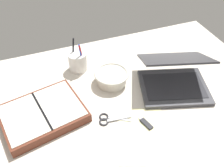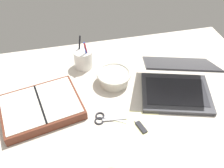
{
  "view_description": "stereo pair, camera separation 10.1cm",
  "coord_description": "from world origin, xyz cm",
  "px_view_note": "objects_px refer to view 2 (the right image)",
  "views": [
    {
      "loc": [
        -31.59,
        -67.48,
        82.56
      ],
      "look_at": [
        -4.34,
        5.87,
        9.0
      ],
      "focal_mm": 40.0,
      "sensor_mm": 36.0,
      "label": 1
    },
    {
      "loc": [
        -21.94,
        -70.37,
        82.56
      ],
      "look_at": [
        -4.34,
        5.87,
        9.0
      ],
      "focal_mm": 40.0,
      "sensor_mm": 36.0,
      "label": 2
    }
  ],
  "objects_px": {
    "bowl": "(114,77)",
    "laptop": "(177,83)",
    "pen_cup": "(83,59)",
    "scissors": "(103,118)",
    "planner": "(41,107)"
  },
  "relations": [
    {
      "from": "planner",
      "to": "scissors",
      "type": "height_order",
      "value": "planner"
    },
    {
      "from": "bowl",
      "to": "scissors",
      "type": "height_order",
      "value": "bowl"
    },
    {
      "from": "pen_cup",
      "to": "scissors",
      "type": "relative_size",
      "value": 1.23
    },
    {
      "from": "pen_cup",
      "to": "planner",
      "type": "relative_size",
      "value": 0.45
    },
    {
      "from": "pen_cup",
      "to": "scissors",
      "type": "bearing_deg",
      "value": -85.61
    },
    {
      "from": "laptop",
      "to": "planner",
      "type": "xyz_separation_m",
      "value": [
        -0.6,
        0.02,
        -0.03
      ]
    },
    {
      "from": "scissors",
      "to": "laptop",
      "type": "bearing_deg",
      "value": 31.79
    },
    {
      "from": "laptop",
      "to": "bowl",
      "type": "relative_size",
      "value": 2.31
    },
    {
      "from": "bowl",
      "to": "laptop",
      "type": "bearing_deg",
      "value": -24.94
    },
    {
      "from": "bowl",
      "to": "pen_cup",
      "type": "relative_size",
      "value": 0.98
    },
    {
      "from": "laptop",
      "to": "pen_cup",
      "type": "height_order",
      "value": "laptop"
    },
    {
      "from": "bowl",
      "to": "scissors",
      "type": "bearing_deg",
      "value": -114.21
    },
    {
      "from": "laptop",
      "to": "bowl",
      "type": "height_order",
      "value": "laptop"
    },
    {
      "from": "bowl",
      "to": "planner",
      "type": "bearing_deg",
      "value": -163.21
    },
    {
      "from": "pen_cup",
      "to": "planner",
      "type": "bearing_deg",
      "value": -130.53
    }
  ]
}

